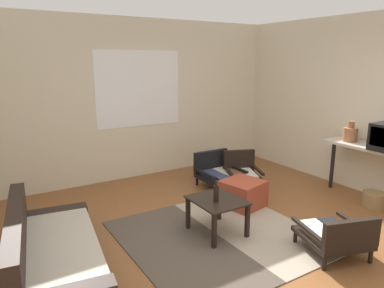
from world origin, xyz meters
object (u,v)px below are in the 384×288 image
Objects in this scene: coffee_table at (217,206)px; clay_vase at (350,134)px; couch at (50,255)px; armchair_striped_foreground at (336,235)px; armchair_by_window at (218,171)px; wicker_basket at (374,200)px; ottoman_orange at (243,194)px; armchair_corner at (242,171)px; console_shelf at (379,154)px; glass_bottle at (216,193)px.

clay_vase is at bearing 0.94° from coffee_table.
armchair_striped_foreground is (2.60, -1.22, 0.03)m from couch.
couch is at bearing -157.24° from armchair_by_window.
coffee_table is 2.03× the size of clay_vase.
ottoman_orange is at bearing 147.14° from wicker_basket.
console_shelf is (1.18, -1.56, 0.48)m from armchair_corner.
armchair_by_window is 0.81× the size of armchair_striped_foreground.
glass_bottle is at bearing -138.01° from coffee_table.
armchair_by_window is (0.98, 1.34, -0.10)m from coffee_table.
armchair_corner is 2.33× the size of wicker_basket.
clay_vase is at bearing 73.16° from wicker_basket.
ottoman_orange is (0.02, 1.53, -0.05)m from armchair_striped_foreground.
clay_vase reaches higher than armchair_corner.
armchair_by_window is 2.08× the size of wicker_basket.
couch is 1.21× the size of console_shelf.
armchair_corner is at bearing 40.79° from coffee_table.
couch is 1.85m from coffee_table.
coffee_table is 1.22× the size of ottoman_orange.
console_shelf reaches higher than coffee_table.
armchair_striped_foreground reaches higher than wicker_basket.
armchair_corner is 1.95m from wicker_basket.
armchair_by_window is 0.41× the size of console_shelf.
console_shelf is at bearing -53.02° from armchair_corner.
coffee_table is 0.97× the size of armchair_by_window.
glass_bottle is (-0.83, -0.50, 0.34)m from ottoman_orange.
armchair_striped_foreground is at bearing -104.06° from armchair_corner.
ottoman_orange is (0.78, 0.46, -0.16)m from coffee_table.
console_shelf is at bearing -9.77° from coffee_table.
armchair_by_window is 2.42m from armchair_striped_foreground.
armchair_striped_foreground reaches higher than coffee_table.
armchair_corner is 0.46× the size of console_shelf.
wicker_basket is at bearing -11.76° from glass_bottle.
wicker_basket is at bearing -32.86° from ottoman_orange.
armchair_corner reaches higher than coffee_table.
ottoman_orange is 2.04× the size of glass_bottle.
console_shelf is 2.57m from glass_bottle.
armchair_striped_foreground is 1.53m from ottoman_orange.
ottoman_orange reaches higher than wicker_basket.
ottoman_orange is 0.33× the size of console_shelf.
clay_vase is (1.73, 1.11, 0.69)m from armchair_striped_foreground.
couch is 2.95× the size of armchair_by_window.
wicker_basket is (2.31, -0.54, -0.24)m from coffee_table.
couch is 7.56× the size of glass_bottle.
coffee_table is 0.40× the size of console_shelf.
glass_bottle is (-0.05, -0.04, 0.18)m from coffee_table.
armchair_by_window is (2.82, 1.18, 0.03)m from couch.
clay_vase reaches higher than ottoman_orange.
console_shelf reaches higher than couch.
glass_bottle is at bearing -6.28° from couch.
console_shelf is at bearing 31.47° from wicker_basket.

